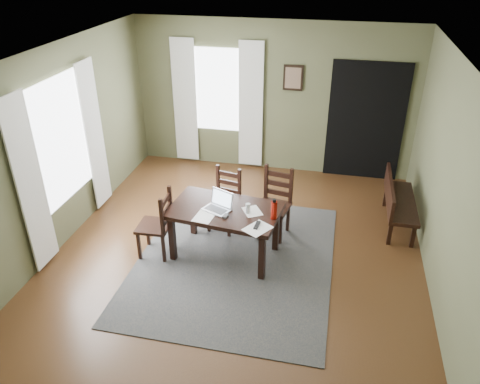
% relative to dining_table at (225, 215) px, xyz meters
% --- Properties ---
extents(ground, '(5.00, 6.00, 0.01)m').
position_rel_dining_table_xyz_m(ground, '(0.16, -0.10, -0.65)').
color(ground, '#492C16').
extents(room_shell, '(5.02, 6.02, 2.71)m').
position_rel_dining_table_xyz_m(room_shell, '(0.16, -0.10, 1.16)').
color(room_shell, '#55593A').
rests_on(room_shell, ground).
extents(rug, '(2.60, 3.20, 0.01)m').
position_rel_dining_table_xyz_m(rug, '(0.16, -0.10, -0.64)').
color(rug, '#393939').
rests_on(rug, ground).
extents(dining_table, '(1.54, 1.03, 0.72)m').
position_rel_dining_table_xyz_m(dining_table, '(0.00, 0.00, 0.00)').
color(dining_table, black).
rests_on(dining_table, rug).
extents(chair_end, '(0.45, 0.44, 0.97)m').
position_rel_dining_table_xyz_m(chair_end, '(-0.89, -0.18, -0.16)').
color(chair_end, black).
rests_on(chair_end, rug).
extents(chair_back_left, '(0.48, 0.49, 0.94)m').
position_rel_dining_table_xyz_m(chair_back_left, '(-0.17, 0.68, -0.18)').
color(chair_back_left, black).
rests_on(chair_back_left, rug).
extents(chair_back_right, '(0.52, 0.52, 1.01)m').
position_rel_dining_table_xyz_m(chair_back_right, '(0.57, 0.68, -0.14)').
color(chair_back_right, black).
rests_on(chair_back_right, rug).
extents(bench, '(0.42, 1.30, 0.74)m').
position_rel_dining_table_xyz_m(bench, '(2.32, 1.30, -0.20)').
color(bench, black).
rests_on(bench, ground).
extents(laptop, '(0.42, 0.39, 0.24)m').
position_rel_dining_table_xyz_m(laptop, '(-0.07, -0.01, 0.15)').
color(laptop, '#B7B7BC').
rests_on(laptop, dining_table).
extents(computer_mouse, '(0.07, 0.10, 0.03)m').
position_rel_dining_table_xyz_m(computer_mouse, '(0.06, -0.20, 0.11)').
color(computer_mouse, '#3F3F42').
rests_on(computer_mouse, dining_table).
extents(tv_remote, '(0.06, 0.19, 0.02)m').
position_rel_dining_table_xyz_m(tv_remote, '(0.49, -0.31, 0.10)').
color(tv_remote, black).
rests_on(tv_remote, dining_table).
extents(drinking_glass, '(0.08, 0.08, 0.14)m').
position_rel_dining_table_xyz_m(drinking_glass, '(0.32, -0.03, 0.16)').
color(drinking_glass, silver).
rests_on(drinking_glass, dining_table).
extents(water_bottle, '(0.08, 0.08, 0.28)m').
position_rel_dining_table_xyz_m(water_bottle, '(0.67, -0.09, 0.22)').
color(water_bottle, '#A7180C').
rests_on(water_bottle, dining_table).
extents(paper_a, '(0.27, 0.34, 0.00)m').
position_rel_dining_table_xyz_m(paper_a, '(-0.21, -0.25, 0.09)').
color(paper_a, white).
rests_on(paper_a, dining_table).
extents(paper_b, '(0.39, 0.41, 0.00)m').
position_rel_dining_table_xyz_m(paper_b, '(0.51, -0.37, 0.09)').
color(paper_b, white).
rests_on(paper_b, dining_table).
extents(paper_c, '(0.32, 0.34, 0.00)m').
position_rel_dining_table_xyz_m(paper_c, '(0.37, 0.01, 0.09)').
color(paper_c, white).
rests_on(paper_c, dining_table).
extents(window_left, '(0.01, 1.30, 1.70)m').
position_rel_dining_table_xyz_m(window_left, '(-2.31, 0.10, 0.81)').
color(window_left, white).
rests_on(window_left, ground).
extents(window_back, '(1.00, 0.01, 1.50)m').
position_rel_dining_table_xyz_m(window_back, '(-0.84, 2.87, 0.81)').
color(window_back, white).
rests_on(window_back, ground).
extents(curtain_left_near, '(0.03, 0.48, 2.30)m').
position_rel_dining_table_xyz_m(curtain_left_near, '(-2.28, -0.72, 0.56)').
color(curtain_left_near, silver).
rests_on(curtain_left_near, ground).
extents(curtain_left_far, '(0.03, 0.48, 2.30)m').
position_rel_dining_table_xyz_m(curtain_left_far, '(-2.28, 0.92, 0.56)').
color(curtain_left_far, silver).
rests_on(curtain_left_far, ground).
extents(curtain_back_left, '(0.44, 0.03, 2.30)m').
position_rel_dining_table_xyz_m(curtain_back_left, '(-1.46, 2.84, 0.56)').
color(curtain_back_left, silver).
rests_on(curtain_back_left, ground).
extents(curtain_back_right, '(0.44, 0.03, 2.30)m').
position_rel_dining_table_xyz_m(curtain_back_right, '(-0.22, 2.84, 0.56)').
color(curtain_back_right, silver).
rests_on(curtain_back_right, ground).
extents(framed_picture, '(0.34, 0.03, 0.44)m').
position_rel_dining_table_xyz_m(framed_picture, '(0.51, 2.87, 1.11)').
color(framed_picture, black).
rests_on(framed_picture, ground).
extents(doorway_back, '(1.30, 0.03, 2.10)m').
position_rel_dining_table_xyz_m(doorway_back, '(1.81, 2.87, 0.41)').
color(doorway_back, black).
rests_on(doorway_back, ground).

